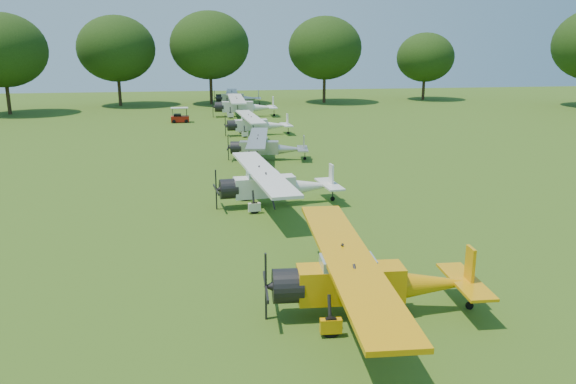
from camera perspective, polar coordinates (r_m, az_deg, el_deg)
name	(u,v)px	position (r m, az deg, el deg)	size (l,w,h in m)	color
ground	(290,227)	(26.72, 0.16, -3.54)	(160.00, 160.00, 0.00)	#264D13
tree_belt	(367,53)	(26.32, 8.04, 13.84)	(137.36, 130.27, 14.52)	#312213
aircraft_2	(367,277)	(18.11, 8.02, -8.54)	(7.04, 11.22, 2.21)	orange
aircraft_3	(274,183)	(29.93, -1.46, 0.95)	(6.80, 10.82, 2.13)	white
aircraft_4	(265,145)	(41.80, -2.34, 4.75)	(6.06, 9.61, 1.89)	#B4B4B8
aircraft_5	(256,123)	(53.41, -3.28, 7.02)	(6.36, 10.13, 1.99)	white
aircraft_6	(242,105)	(67.28, -4.66, 8.82)	(7.63, 12.12, 2.39)	white
aircraft_7	(236,96)	(80.14, -5.29, 9.64)	(6.60, 10.51, 2.07)	#B4B4B8
golf_cart	(179,118)	(63.22, -10.97, 7.44)	(1.99, 1.29, 1.64)	#A1170B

